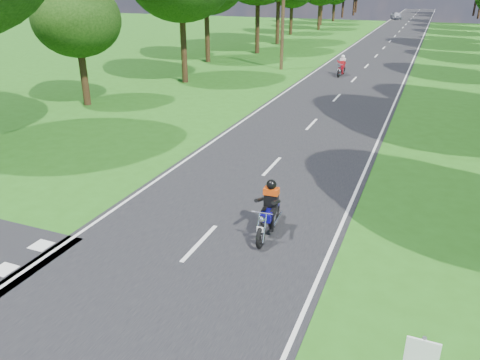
% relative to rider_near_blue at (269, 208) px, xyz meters
% --- Properties ---
extents(ground, '(160.00, 160.00, 0.00)m').
position_rel_rider_near_blue_xyz_m(ground, '(-1.52, -3.17, -0.78)').
color(ground, '#235C15').
rests_on(ground, ground).
extents(main_road, '(7.00, 140.00, 0.02)m').
position_rel_rider_near_blue_xyz_m(main_road, '(-1.52, 46.83, -0.77)').
color(main_road, black).
rests_on(main_road, ground).
extents(road_markings, '(7.40, 140.00, 0.01)m').
position_rel_rider_near_blue_xyz_m(road_markings, '(-1.66, 44.95, -0.76)').
color(road_markings, silver).
rests_on(road_markings, main_road).
extents(telegraph_pole, '(1.20, 0.26, 8.00)m').
position_rel_rider_near_blue_xyz_m(telegraph_pole, '(-7.52, 24.83, 3.29)').
color(telegraph_pole, '#382616').
rests_on(telegraph_pole, ground).
extents(rider_near_blue, '(0.73, 1.87, 1.53)m').
position_rel_rider_near_blue_xyz_m(rider_near_blue, '(0.00, 0.00, 0.00)').
color(rider_near_blue, '#100B83').
rests_on(rider_near_blue, main_road).
extents(rider_far_red, '(0.68, 1.78, 1.46)m').
position_rel_rider_near_blue_xyz_m(rider_far_red, '(-2.65, 23.88, -0.03)').
color(rider_far_red, maroon).
rests_on(rider_far_red, main_road).
extents(distant_car, '(2.57, 3.98, 1.26)m').
position_rel_rider_near_blue_xyz_m(distant_car, '(-3.99, 81.02, -0.13)').
color(distant_car, silver).
rests_on(distant_car, main_road).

